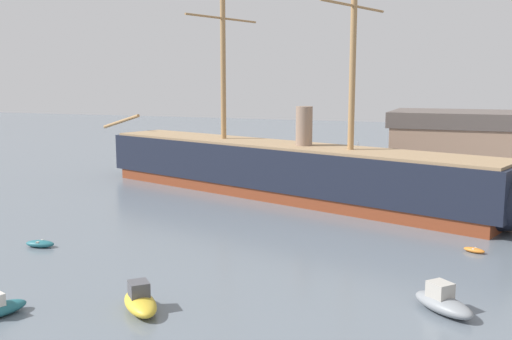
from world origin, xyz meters
The scene contains 6 objects.
tall_ship centered at (-5.73, 55.13, 3.63)m, with size 68.06×27.66×33.84m.
motorboat_near_centre centered at (-2.15, 15.62, 0.68)m, with size 4.60×4.60×1.93m.
dinghy_mid_left centered at (-18.77, 24.93, 0.32)m, with size 2.88×1.68×0.64m.
motorboat_mid_right centered at (16.49, 22.64, 0.69)m, with size 4.82×4.56×1.97m.
dinghy_alongside_stern centered at (18.28, 37.56, 0.22)m, with size 2.04×1.42×0.44m.
sailboat_distant_centre centered at (2.52, 63.51, 0.56)m, with size 1.55×5.15×6.70m.
Camera 1 is at (18.04, -15.15, 15.04)m, focal length 40.22 mm.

